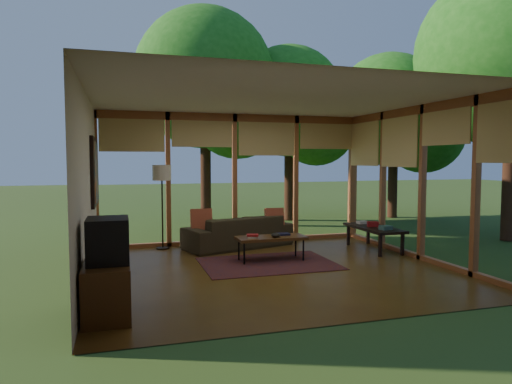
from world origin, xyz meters
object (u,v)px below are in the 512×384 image
object	(u,v)px
sofa	(238,232)
coffee_table	(271,238)
floor_lamp	(162,178)
media_cabinet	(107,289)
television	(108,240)
side_console	(374,229)

from	to	relation	value
sofa	coffee_table	world-z (taller)	sofa
floor_lamp	coffee_table	distance (m)	2.56
media_cabinet	television	bearing A→B (deg)	0.00
sofa	coffee_table	bearing A→B (deg)	82.49
television	coffee_table	bearing A→B (deg)	38.64
sofa	media_cabinet	xyz separation A→B (m)	(-2.41, -3.47, -0.02)
media_cabinet	floor_lamp	size ratio (longest dim) A/B	0.61
television	floor_lamp	world-z (taller)	floor_lamp
media_cabinet	television	world-z (taller)	television
sofa	floor_lamp	xyz separation A→B (m)	(-1.47, 0.25, 1.09)
sofa	floor_lamp	distance (m)	1.84
media_cabinet	television	xyz separation A→B (m)	(0.02, 0.00, 0.55)
side_console	sofa	bearing A→B (deg)	157.24
sofa	media_cabinet	size ratio (longest dim) A/B	2.16
coffee_table	side_console	world-z (taller)	side_console
side_console	television	bearing A→B (deg)	-153.32
media_cabinet	floor_lamp	xyz separation A→B (m)	(0.95, 3.72, 1.11)
sofa	television	bearing A→B (deg)	38.01
sofa	side_console	size ratio (longest dim) A/B	1.54
floor_lamp	television	bearing A→B (deg)	-103.99
sofa	media_cabinet	bearing A→B (deg)	37.79
floor_lamp	side_console	size ratio (longest dim) A/B	1.18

